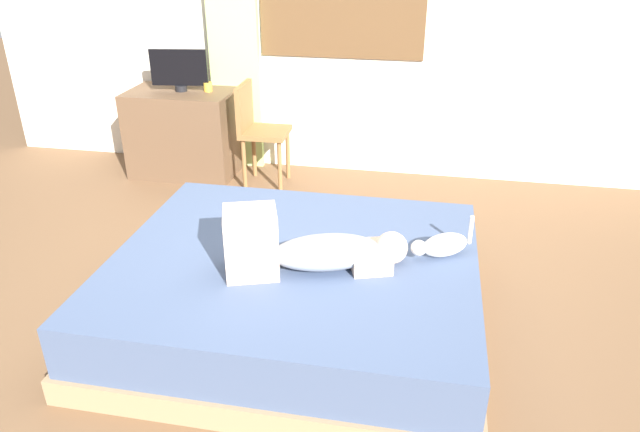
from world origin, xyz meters
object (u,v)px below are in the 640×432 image
at_px(cup, 208,87).
at_px(cat, 442,245).
at_px(person_lying, 308,248).
at_px(chair_by_desk, 257,126).
at_px(bed, 295,289).
at_px(desk, 184,133).
at_px(tv_monitor, 179,70).

bearing_deg(cup, cat, -43.52).
xyz_separation_m(person_lying, chair_by_desk, (-0.85, 1.98, -0.03)).
relative_size(bed, person_lying, 2.14).
bearing_deg(desk, cat, -39.70).
height_order(person_lying, desk, person_lying).
distance_m(cup, chair_by_desk, 0.56).
relative_size(person_lying, desk, 1.03).
height_order(tv_monitor, cup, tv_monitor).
relative_size(bed, tv_monitor, 4.14).
distance_m(tv_monitor, cup, 0.27).
bearing_deg(desk, person_lying, -53.45).
relative_size(cat, chair_by_desk, 0.37).
height_order(bed, chair_by_desk, chair_by_desk).
bearing_deg(person_lying, desk, 126.55).
bearing_deg(cup, tv_monitor, -171.13).
xyz_separation_m(bed, cat, (0.77, 0.15, 0.28)).
relative_size(desk, chair_by_desk, 1.05).
relative_size(cat, cup, 4.20).
bearing_deg(bed, person_lying, -47.98).
height_order(cat, cup, cup).
bearing_deg(tv_monitor, chair_by_desk, -10.00).
distance_m(cat, chair_by_desk, 2.31).
distance_m(person_lying, chair_by_desk, 2.16).
bearing_deg(cup, chair_by_desk, -18.76).
bearing_deg(person_lying, chair_by_desk, 113.29).
bearing_deg(person_lying, cup, 121.61).
distance_m(desk, cup, 0.48).
bearing_deg(bed, chair_by_desk, 112.00).
distance_m(cat, tv_monitor, 2.92).
relative_size(desk, tv_monitor, 1.88).
distance_m(person_lying, tv_monitor, 2.64).
bearing_deg(tv_monitor, person_lying, -53.72).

